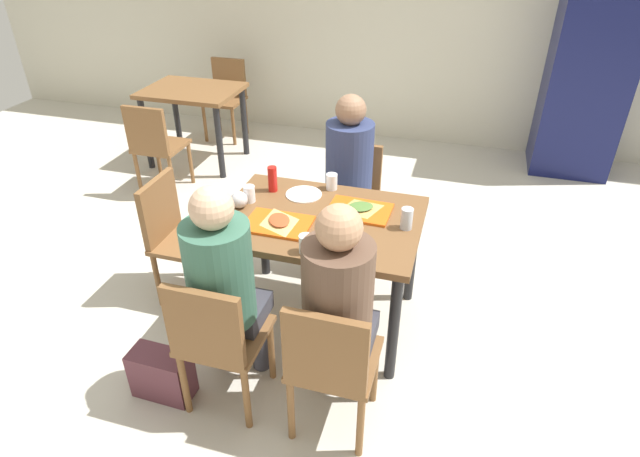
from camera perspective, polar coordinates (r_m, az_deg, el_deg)
ground_plane at (r=3.43m, az=0.00°, el=-9.74°), size 10.00×10.00×0.02m
back_wall at (r=5.77m, az=9.74°, el=22.86°), size 10.00×0.10×2.80m
main_table at (r=3.03m, az=0.00°, el=-0.39°), size 1.14×0.84×0.75m
chair_near_left at (r=2.63m, az=-11.15°, el=-11.48°), size 0.40×0.40×0.83m
chair_near_right at (r=2.47m, az=1.15°, el=-14.26°), size 0.40×0.40×0.83m
chair_far_side at (r=3.79m, az=3.42°, el=3.75°), size 0.40×0.40×0.83m
chair_left_end at (r=3.47m, az=-15.31°, el=-0.29°), size 0.40×0.40×0.83m
person_in_red at (r=2.57m, az=-10.36°, el=-5.46°), size 0.32×0.42×1.24m
person_in_brown_jacket at (r=2.40m, az=2.10°, el=-7.87°), size 0.32×0.42×1.24m
person_far_side at (r=3.55m, az=3.02°, el=6.23°), size 0.32×0.42×1.24m
tray_red_near at (r=2.91m, az=-4.58°, el=0.51°), size 0.36×0.26×0.02m
tray_red_far at (r=3.04m, az=4.28°, el=1.97°), size 0.37×0.27×0.02m
paper_plate_center at (r=3.21m, az=-1.78°, el=3.73°), size 0.22×0.22×0.01m
paper_plate_near_edge at (r=2.75m, az=2.07°, el=-1.57°), size 0.22×0.22×0.01m
pizza_slice_a at (r=2.91m, az=-4.43°, el=0.83°), size 0.26×0.28×0.02m
pizza_slice_b at (r=3.04m, az=4.43°, el=2.30°), size 0.27×0.25×0.02m
plastic_cup_a at (r=3.26m, az=1.28°, el=5.11°), size 0.07×0.07×0.10m
plastic_cup_b at (r=2.66m, az=-1.56°, el=-1.70°), size 0.07×0.07×0.10m
plastic_cup_c at (r=3.15m, az=-7.69°, el=3.75°), size 0.07×0.07×0.10m
soda_can at (r=2.89m, az=9.39°, el=1.07°), size 0.07×0.07×0.12m
condiment_bottle at (r=3.24m, az=-5.18°, el=5.37°), size 0.06×0.06×0.16m
foil_bundle at (r=3.09m, az=-8.77°, el=3.10°), size 0.10×0.10×0.10m
handbag at (r=3.01m, az=-16.77°, el=-14.89°), size 0.32×0.17×0.28m
drink_fridge at (r=5.56m, az=27.13°, el=14.86°), size 0.70×0.60×1.90m
background_table at (r=5.39m, az=-13.60°, el=13.24°), size 0.90×0.70×0.75m
background_chair_near at (r=4.85m, az=-17.48°, el=8.86°), size 0.40×0.40×0.83m
background_chair_far at (r=6.05m, az=-10.10°, el=14.29°), size 0.40×0.40×0.83m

